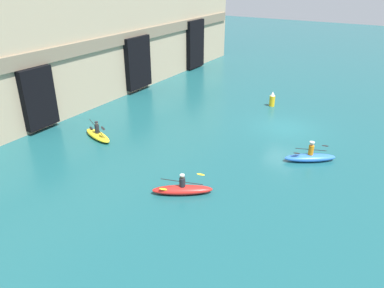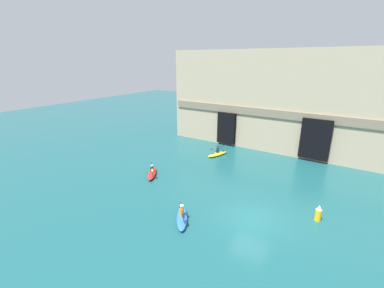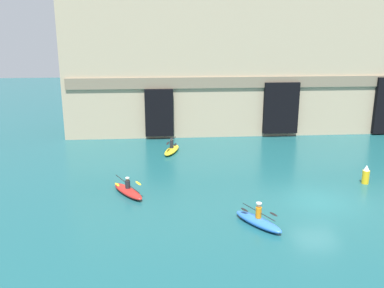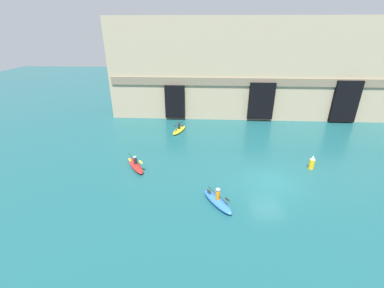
{
  "view_description": "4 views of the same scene",
  "coord_description": "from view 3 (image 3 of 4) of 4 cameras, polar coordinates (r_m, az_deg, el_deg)",
  "views": [
    {
      "loc": [
        -24.31,
        -6.82,
        10.23
      ],
      "look_at": [
        -7.15,
        3.45,
        0.8
      ],
      "focal_mm": 35.0,
      "sensor_mm": 36.0,
      "label": 1
    },
    {
      "loc": [
        4.97,
        -15.5,
        10.88
      ],
      "look_at": [
        -9.36,
        6.6,
        2.21
      ],
      "focal_mm": 24.0,
      "sensor_mm": 36.0,
      "label": 2
    },
    {
      "loc": [
        -8.92,
        -22.0,
        9.78
      ],
      "look_at": [
        -6.73,
        6.78,
        1.62
      ],
      "focal_mm": 40.0,
      "sensor_mm": 36.0,
      "label": 3
    },
    {
      "loc": [
        -5.05,
        -16.95,
        11.02
      ],
      "look_at": [
        -6.26,
        4.18,
        1.25
      ],
      "focal_mm": 24.0,
      "sensor_mm": 36.0,
      "label": 4
    }
  ],
  "objects": [
    {
      "name": "kayak_yellow",
      "position": [
        33.58,
        -2.72,
        -0.76
      ],
      "size": [
        1.66,
        2.95,
        1.16
      ],
      "rotation": [
        0.0,
        0.0,
        1.24
      ],
      "color": "yellow",
      "rests_on": "ground"
    },
    {
      "name": "marker_buoy",
      "position": [
        29.14,
        22.17,
        -3.84
      ],
      "size": [
        0.44,
        0.44,
        1.22
      ],
      "color": "yellow",
      "rests_on": "ground"
    },
    {
      "name": "kayak_red",
      "position": [
        25.67,
        -8.54,
        -6.2
      ],
      "size": [
        2.23,
        2.92,
        1.08
      ],
      "rotation": [
        0.0,
        0.0,
        5.29
      ],
      "color": "red",
      "rests_on": "ground"
    },
    {
      "name": "kayak_blue",
      "position": [
        21.98,
        8.82,
        -10.08
      ],
      "size": [
        2.31,
        2.92,
        1.23
      ],
      "rotation": [
        0.0,
        0.0,
        5.3
      ],
      "color": "blue",
      "rests_on": "ground"
    },
    {
      "name": "ground_plane",
      "position": [
        25.67,
        16.49,
        -7.28
      ],
      "size": [
        120.0,
        120.0,
        0.0
      ],
      "primitive_type": "plane",
      "color": "#195156"
    },
    {
      "name": "cliff_bluff",
      "position": [
        41.22,
        10.0,
        10.32
      ],
      "size": [
        36.73,
        6.98,
        12.1
      ],
      "color": "tan",
      "rests_on": "ground"
    }
  ]
}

